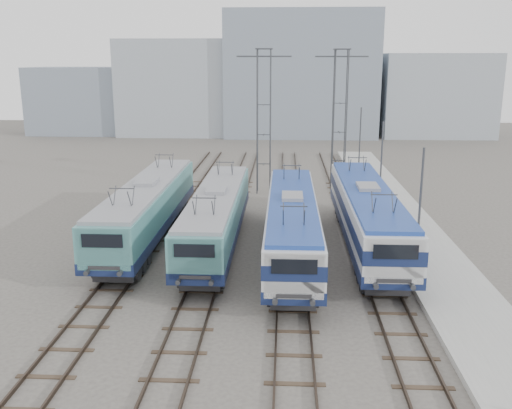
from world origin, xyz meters
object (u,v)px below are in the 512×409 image
object	(u,v)px
locomotive_center_left	(216,215)
catenary_tower_east	(340,113)
locomotive_far_right	(367,212)
mast_front	(419,216)
mast_mid	(381,171)
locomotive_far_left	(147,207)
mast_rear	(360,146)
catenary_tower_west	(264,115)
locomotive_center_right	(292,222)

from	to	relation	value
locomotive_center_left	catenary_tower_east	bearing A→B (deg)	63.19
locomotive_center_left	locomotive_far_right	size ratio (longest dim) A/B	0.94
catenary_tower_east	mast_front	size ratio (longest dim) A/B	1.71
locomotive_center_left	mast_mid	world-z (taller)	mast_mid
mast_mid	locomotive_far_left	bearing A→B (deg)	-158.45
mast_front	mast_mid	distance (m)	12.00
catenary_tower_east	mast_rear	world-z (taller)	catenary_tower_east
mast_front	mast_rear	bearing A→B (deg)	90.00
locomotive_far_right	mast_front	distance (m)	5.55
catenary_tower_east	mast_rear	distance (m)	4.28
catenary_tower_west	mast_rear	xyz separation A→B (m)	(8.60, 4.00, -3.14)
locomotive_far_left	mast_mid	bearing A→B (deg)	21.55
catenary_tower_west	mast_rear	size ratio (longest dim) A/B	1.71
locomotive_center_left	locomotive_far_right	bearing A→B (deg)	2.61
locomotive_center_left	locomotive_center_right	world-z (taller)	locomotive_center_right
mast_mid	locomotive_far_right	bearing A→B (deg)	-105.01
locomotive_far_left	catenary_tower_east	xyz separation A→B (m)	(13.25, 16.06, 4.39)
locomotive_far_left	catenary_tower_west	xyz separation A→B (m)	(6.75, 14.06, 4.39)
locomotive_center_right	mast_front	bearing A→B (deg)	-25.01
catenary_tower_east	mast_front	xyz separation A→B (m)	(2.10, -22.00, -3.14)
locomotive_far_left	catenary_tower_east	size ratio (longest dim) A/B	1.51
locomotive_center_left	mast_mid	xyz separation A→B (m)	(10.85, 7.31, 1.35)
locomotive_center_right	catenary_tower_east	world-z (taller)	catenary_tower_east
locomotive_far_left	locomotive_center_left	distance (m)	4.67
locomotive_far_left	mast_front	bearing A→B (deg)	-21.15
catenary_tower_west	locomotive_center_left	bearing A→B (deg)	-98.36
catenary_tower_east	locomotive_far_left	bearing A→B (deg)	-129.52
locomotive_center_left	catenary_tower_west	distance (m)	16.11
catenary_tower_east	locomotive_center_right	bearing A→B (deg)	-102.58
locomotive_far_right	locomotive_center_left	bearing A→B (deg)	-177.39
locomotive_far_left	catenary_tower_west	world-z (taller)	catenary_tower_west
locomotive_far_left	locomotive_far_right	xyz separation A→B (m)	(13.50, -0.84, 0.08)
catenary_tower_west	mast_mid	size ratio (longest dim) A/B	1.71
mast_front	mast_rear	world-z (taller)	same
locomotive_far_left	mast_rear	bearing A→B (deg)	49.64
locomotive_far_right	catenary_tower_west	xyz separation A→B (m)	(-6.75, 14.90, 4.31)
locomotive_center_left	catenary_tower_east	xyz separation A→B (m)	(8.75, 17.31, 4.49)
locomotive_far_left	mast_mid	world-z (taller)	mast_mid
mast_mid	locomotive_center_right	bearing A→B (deg)	-125.09
catenary_tower_west	locomotive_far_left	bearing A→B (deg)	-115.64
locomotive_center_left	mast_front	world-z (taller)	mast_front
locomotive_center_right	mast_mid	bearing A→B (deg)	54.91
locomotive_center_right	mast_front	distance (m)	7.12
locomotive_far_left	catenary_tower_west	bearing A→B (deg)	64.36
locomotive_far_right	mast_mid	bearing A→B (deg)	74.99
mast_rear	locomotive_far_left	bearing A→B (deg)	-130.36
locomotive_far_right	catenary_tower_west	world-z (taller)	catenary_tower_west
mast_mid	mast_rear	world-z (taller)	same
locomotive_center_left	catenary_tower_west	size ratio (longest dim) A/B	1.43
mast_front	locomotive_far_left	bearing A→B (deg)	158.85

